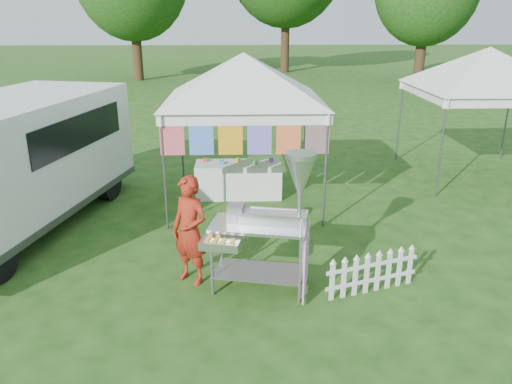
{
  "coord_description": "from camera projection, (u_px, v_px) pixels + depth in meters",
  "views": [
    {
      "loc": [
        -0.1,
        -6.3,
        3.68
      ],
      "look_at": [
        0.15,
        0.91,
        1.1
      ],
      "focal_mm": 35.0,
      "sensor_mm": 36.0,
      "label": 1
    }
  ],
  "objects": [
    {
      "name": "ground",
      "position": [
        248.0,
        285.0,
        7.17
      ],
      "size": [
        120.0,
        120.0,
        0.0
      ],
      "primitive_type": "plane",
      "color": "#1E4513",
      "rests_on": "ground"
    },
    {
      "name": "canopy_main",
      "position": [
        244.0,
        53.0,
        9.46
      ],
      "size": [
        4.24,
        4.24,
        3.45
      ],
      "color": "#59595E",
      "rests_on": "ground"
    },
    {
      "name": "canopy_right",
      "position": [
        491.0,
        47.0,
        11.05
      ],
      "size": [
        4.24,
        4.24,
        3.45
      ],
      "color": "#59595E",
      "rests_on": "ground"
    },
    {
      "name": "donut_cart",
      "position": [
        274.0,
        213.0,
        6.66
      ],
      "size": [
        1.58,
        0.98,
        2.0
      ],
      "rotation": [
        0.0,
        0.0,
        -0.2
      ],
      "color": "gray",
      "rests_on": "ground"
    },
    {
      "name": "vendor",
      "position": [
        190.0,
        231.0,
        7.03
      ],
      "size": [
        0.7,
        0.65,
        1.6
      ],
      "primitive_type": "imported",
      "rotation": [
        0.0,
        0.0,
        -0.62
      ],
      "color": "maroon",
      "rests_on": "ground"
    },
    {
      "name": "cargo_van",
      "position": [
        11.0,
        161.0,
        8.81
      ],
      "size": [
        3.38,
        5.87,
        2.3
      ],
      "rotation": [
        0.0,
        0.0,
        -0.22
      ],
      "color": "white",
      "rests_on": "ground"
    },
    {
      "name": "picket_fence",
      "position": [
        372.0,
        273.0,
        6.92
      ],
      "size": [
        1.37,
        0.49,
        0.56
      ],
      "rotation": [
        0.0,
        0.0,
        0.33
      ],
      "color": "white",
      "rests_on": "ground"
    },
    {
      "name": "display_table",
      "position": [
        238.0,
        180.0,
        10.59
      ],
      "size": [
        1.8,
        0.7,
        0.73
      ],
      "primitive_type": "cube",
      "color": "white",
      "rests_on": "ground"
    }
  ]
}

